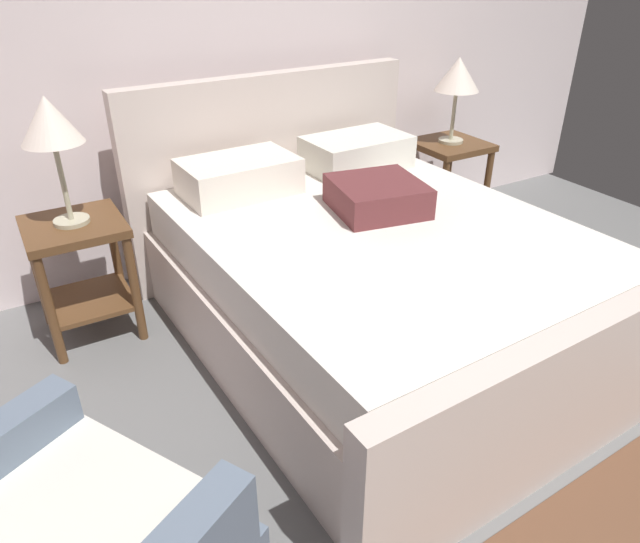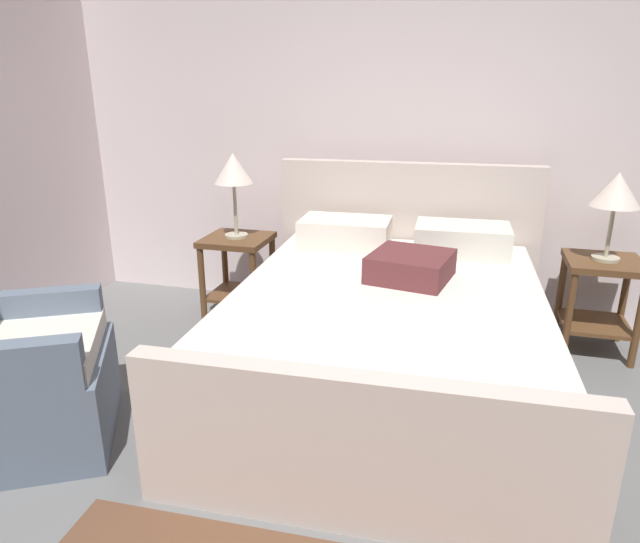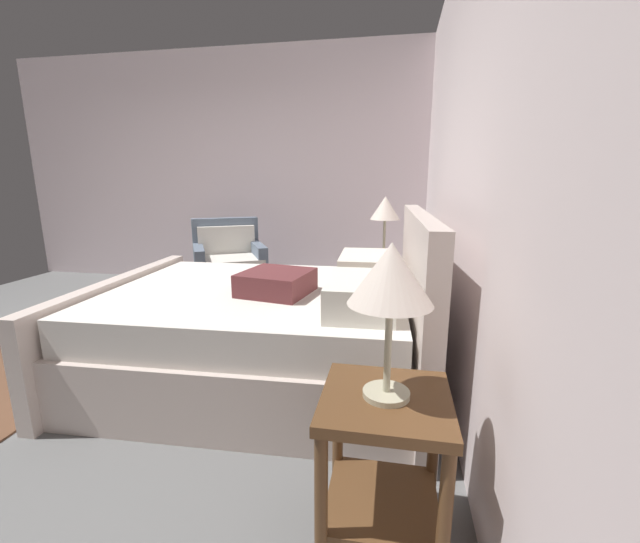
% 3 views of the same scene
% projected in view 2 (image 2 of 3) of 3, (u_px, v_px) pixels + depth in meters
% --- Properties ---
extents(wall_back, '(5.35, 0.12, 2.87)m').
position_uv_depth(wall_back, '(435.00, 111.00, 3.77)').
color(wall_back, silver).
rests_on(wall_back, ground).
extents(bed, '(1.80, 2.19, 1.12)m').
position_uv_depth(bed, '(389.00, 330.00, 3.02)').
color(bed, beige).
rests_on(bed, ground).
extents(nightstand_right, '(0.44, 0.44, 0.60)m').
position_uv_depth(nightstand_right, '(600.00, 290.00, 3.44)').
color(nightstand_right, brown).
rests_on(nightstand_right, ground).
extents(table_lamp_right, '(0.28, 0.28, 0.53)m').
position_uv_depth(table_lamp_right, '(617.00, 192.00, 3.25)').
color(table_lamp_right, '#B7B293').
rests_on(table_lamp_right, nightstand_right).
extents(nightstand_left, '(0.44, 0.44, 0.60)m').
position_uv_depth(nightstand_left, '(238.00, 264.00, 3.95)').
color(nightstand_left, brown).
rests_on(nightstand_left, ground).
extents(table_lamp_left, '(0.26, 0.26, 0.58)m').
position_uv_depth(table_lamp_left, '(233.00, 171.00, 3.74)').
color(table_lamp_left, '#B7B293').
rests_on(table_lamp_left, nightstand_left).
extents(armchair, '(0.99, 0.98, 0.90)m').
position_uv_depth(armchair, '(12.00, 376.00, 2.55)').
color(armchair, slate).
rests_on(armchair, ground).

